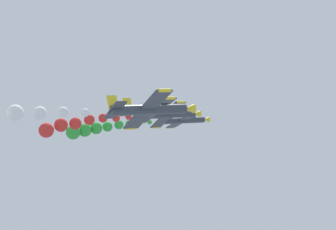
{
  "coord_description": "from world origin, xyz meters",
  "views": [
    {
      "loc": [
        57.97,
        -32.94,
        143.12
      ],
      "look_at": [
        0.0,
        0.0,
        139.19
      ],
      "focal_mm": 48.76,
      "sensor_mm": 36.0,
      "label": 1
    }
  ],
  "objects_px": {
    "airplane_lead": "(184,120)",
    "airplane_left_outer": "(151,109)",
    "airplane_right_inner": "(158,110)",
    "airplane_left_inner": "(170,114)"
  },
  "relations": [
    {
      "from": "airplane_right_inner",
      "to": "airplane_left_outer",
      "type": "bearing_deg",
      "value": -32.31
    },
    {
      "from": "airplane_lead",
      "to": "airplane_left_outer",
      "type": "bearing_deg",
      "value": -37.54
    },
    {
      "from": "airplane_lead",
      "to": "airplane_right_inner",
      "type": "distance_m",
      "value": 24.81
    },
    {
      "from": "airplane_left_inner",
      "to": "airplane_right_inner",
      "type": "bearing_deg",
      "value": -38.39
    },
    {
      "from": "airplane_left_inner",
      "to": "airplane_left_outer",
      "type": "distance_m",
      "value": 22.46
    },
    {
      "from": "airplane_right_inner",
      "to": "airplane_left_outer",
      "type": "xyz_separation_m",
      "value": [
        9.34,
        -5.91,
        0.59
      ]
    },
    {
      "from": "airplane_lead",
      "to": "airplane_left_outer",
      "type": "relative_size",
      "value": 1.0
    },
    {
      "from": "airplane_left_inner",
      "to": "airplane_right_inner",
      "type": "relative_size",
      "value": 1.0
    },
    {
      "from": "airplane_left_inner",
      "to": "airplane_right_inner",
      "type": "distance_m",
      "value": 11.43
    },
    {
      "from": "airplane_lead",
      "to": "airplane_left_inner",
      "type": "relative_size",
      "value": 1.0
    }
  ]
}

